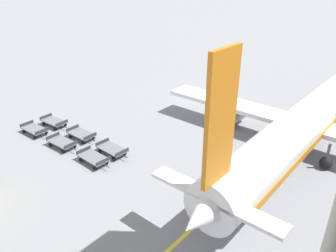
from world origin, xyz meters
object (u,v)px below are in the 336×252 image
(baggage_dolly_row_near_col_a, at_px, (35,130))
(baggage_dolly_row_mid_a_col_b, at_px, (81,134))
(baggage_dolly_row_mid_a_col_a, at_px, (54,122))
(baggage_dolly_row_mid_a_col_c, at_px, (112,149))
(baggage_dolly_row_near_col_b, at_px, (62,143))
(airplane, at_px, (312,116))
(baggage_dolly_row_near_col_c, at_px, (93,158))

(baggage_dolly_row_near_col_a, distance_m, baggage_dolly_row_mid_a_col_b, 5.42)
(baggage_dolly_row_near_col_a, relative_size, baggage_dolly_row_mid_a_col_a, 1.00)
(baggage_dolly_row_near_col_a, height_order, baggage_dolly_row_mid_a_col_a, same)
(baggage_dolly_row_mid_a_col_c, bearing_deg, baggage_dolly_row_near_col_b, -149.51)
(airplane, relative_size, baggage_dolly_row_near_col_a, 10.82)
(airplane, xyz_separation_m, baggage_dolly_row_near_col_c, (-12.40, -16.97, -2.71))
(baggage_dolly_row_mid_a_col_a, distance_m, baggage_dolly_row_mid_a_col_b, 4.91)
(baggage_dolly_row_near_col_c, distance_m, baggage_dolly_row_mid_a_col_c, 2.15)
(baggage_dolly_row_mid_a_col_b, bearing_deg, baggage_dolly_row_mid_a_col_a, -173.85)
(baggage_dolly_row_mid_a_col_a, bearing_deg, baggage_dolly_row_near_col_b, -19.50)
(airplane, distance_m, baggage_dolly_row_near_col_b, 24.64)
(baggage_dolly_row_mid_a_col_b, bearing_deg, baggage_dolly_row_near_col_c, -19.75)
(airplane, bearing_deg, baggage_dolly_row_near_col_a, -140.24)
(baggage_dolly_row_near_col_b, bearing_deg, baggage_dolly_row_mid_a_col_c, 30.49)
(baggage_dolly_row_mid_a_col_c, bearing_deg, baggage_dolly_row_mid_a_col_a, -174.58)
(baggage_dolly_row_near_col_b, xyz_separation_m, baggage_dolly_row_mid_a_col_a, (-5.07, 1.80, 0.00))
(baggage_dolly_row_mid_a_col_a, bearing_deg, baggage_dolly_row_near_col_c, -7.18)
(baggage_dolly_row_mid_a_col_c, bearing_deg, baggage_dolly_row_near_col_a, -160.28)
(baggage_dolly_row_near_col_a, relative_size, baggage_dolly_row_mid_a_col_c, 1.01)
(airplane, xyz_separation_m, baggage_dolly_row_mid_a_col_b, (-17.29, -15.21, -2.71))
(airplane, distance_m, baggage_dolly_row_mid_a_col_a, 27.33)
(baggage_dolly_row_mid_a_col_a, bearing_deg, baggage_dolly_row_mid_a_col_b, 6.15)
(baggage_dolly_row_near_col_c, height_order, baggage_dolly_row_mid_a_col_a, same)
(baggage_dolly_row_near_col_a, distance_m, baggage_dolly_row_mid_a_col_c, 9.93)
(airplane, height_order, baggage_dolly_row_near_col_b, airplane)
(airplane, xyz_separation_m, baggage_dolly_row_near_col_a, (-21.84, -18.17, -2.71))
(baggage_dolly_row_near_col_a, bearing_deg, baggage_dolly_row_mid_a_col_b, 33.06)
(baggage_dolly_row_near_col_a, height_order, baggage_dolly_row_near_col_c, same)
(baggage_dolly_row_near_col_c, height_order, baggage_dolly_row_mid_a_col_c, same)
(baggage_dolly_row_near_col_b, bearing_deg, baggage_dolly_row_near_col_a, -172.37)
(baggage_dolly_row_mid_a_col_b, bearing_deg, baggage_dolly_row_near_col_a, -146.94)
(baggage_dolly_row_near_col_a, xyz_separation_m, baggage_dolly_row_mid_a_col_c, (9.35, 3.35, 0.00))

